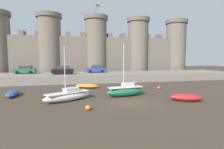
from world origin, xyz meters
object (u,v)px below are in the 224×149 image
(sailboat_near_channel_right, at_px, (68,96))
(sailboat_midflat_left, at_px, (125,91))
(rowboat_midflat_centre, at_px, (13,93))
(car_quay_east, at_px, (96,69))
(rowboat_midflat_right, at_px, (87,86))
(mooring_buoy_near_channel, at_px, (159,88))
(mooring_buoy_mid_mud, at_px, (88,108))
(car_quay_centre_east, at_px, (63,70))
(car_quay_centre_west, at_px, (25,70))
(rowboat_near_channel_left, at_px, (186,97))

(sailboat_near_channel_right, bearing_deg, sailboat_midflat_left, 7.60)
(rowboat_midflat_centre, distance_m, car_quay_east, 19.40)
(rowboat_midflat_right, xyz_separation_m, mooring_buoy_near_channel, (10.41, -3.43, -0.13))
(rowboat_midflat_centre, bearing_deg, mooring_buoy_mid_mud, -42.96)
(sailboat_near_channel_right, height_order, car_quay_centre_east, sailboat_near_channel_right)
(sailboat_midflat_left, xyz_separation_m, car_quay_centre_west, (-15.83, 18.18, 1.63))
(mooring_buoy_mid_mud, bearing_deg, car_quay_centre_east, 99.28)
(mooring_buoy_mid_mud, bearing_deg, rowboat_near_channel_left, 6.81)
(rowboat_midflat_centre, height_order, mooring_buoy_mid_mud, rowboat_midflat_centre)
(rowboat_near_channel_left, bearing_deg, mooring_buoy_near_channel, 85.81)
(rowboat_midflat_right, bearing_deg, mooring_buoy_mid_mud, -93.60)
(rowboat_near_channel_left, height_order, car_quay_centre_east, car_quay_centre_east)
(car_quay_centre_east, bearing_deg, mooring_buoy_mid_mud, -80.72)
(car_quay_east, bearing_deg, mooring_buoy_near_channel, -62.30)
(sailboat_midflat_left, distance_m, mooring_buoy_near_channel, 7.21)
(car_quay_centre_west, relative_size, car_quay_centre_east, 1.00)
(rowboat_midflat_centre, bearing_deg, car_quay_centre_west, 98.72)
(sailboat_midflat_left, bearing_deg, car_quay_east, 94.31)
(mooring_buoy_mid_mud, bearing_deg, rowboat_midflat_centre, 137.04)
(sailboat_midflat_left, xyz_separation_m, mooring_buoy_mid_mud, (-4.93, -4.95, -0.43))
(rowboat_near_channel_left, bearing_deg, mooring_buoy_mid_mud, -173.19)
(mooring_buoy_mid_mud, bearing_deg, car_quay_centre_west, 115.23)
(rowboat_midflat_centre, xyz_separation_m, mooring_buoy_mid_mud, (8.58, -7.99, -0.11))
(sailboat_near_channel_right, height_order, car_quay_east, sailboat_near_channel_right)
(rowboat_midflat_right, height_order, car_quay_east, car_quay_east)
(rowboat_midflat_centre, xyz_separation_m, sailboat_midflat_left, (13.50, -3.03, 0.32))
(rowboat_midflat_centre, height_order, car_quay_east, car_quay_east)
(rowboat_near_channel_left, distance_m, car_quay_centre_west, 30.74)
(rowboat_near_channel_left, xyz_separation_m, car_quay_centre_east, (-13.94, 18.99, 1.89))
(sailboat_midflat_left, bearing_deg, rowboat_near_channel_left, -32.85)
(sailboat_near_channel_right, bearing_deg, rowboat_midflat_centre, 149.68)
(car_quay_centre_west, bearing_deg, rowboat_midflat_centre, -81.28)
(sailboat_near_channel_right, distance_m, car_quay_centre_east, 16.37)
(rowboat_midflat_right, relative_size, mooring_buoy_mid_mud, 8.18)
(rowboat_midflat_right, bearing_deg, car_quay_centre_west, 136.23)
(sailboat_near_channel_right, relative_size, car_quay_centre_east, 1.40)
(sailboat_midflat_left, distance_m, car_quay_centre_east, 17.46)
(rowboat_midflat_centre, bearing_deg, sailboat_midflat_left, -12.67)
(sailboat_midflat_left, distance_m, car_quay_east, 18.17)
(car_quay_east, bearing_deg, rowboat_midflat_right, -104.32)
(rowboat_midflat_right, relative_size, car_quay_centre_west, 0.95)
(rowboat_midflat_centre, bearing_deg, car_quay_centre_east, 66.77)
(car_quay_east, xyz_separation_m, car_quay_centre_west, (-14.47, 0.13, 0.00))
(sailboat_midflat_left, relative_size, car_quay_centre_east, 1.52)
(mooring_buoy_near_channel, xyz_separation_m, car_quay_east, (-7.59, 14.46, 2.09))
(rowboat_midflat_right, bearing_deg, rowboat_midflat_centre, -156.89)
(rowboat_midflat_right, height_order, mooring_buoy_near_channel, rowboat_midflat_right)
(rowboat_midflat_centre, distance_m, car_quay_centre_west, 15.44)
(mooring_buoy_near_channel, bearing_deg, car_quay_east, 117.70)
(sailboat_near_channel_right, xyz_separation_m, mooring_buoy_mid_mud, (1.84, -4.05, -0.32))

